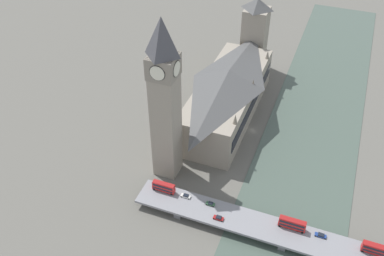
{
  "coord_description": "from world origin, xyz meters",
  "views": [
    {
      "loc": [
        -33.57,
        176.74,
        146.32
      ],
      "look_at": [
        22.41,
        32.17,
        19.6
      ],
      "focal_mm": 40.0,
      "sensor_mm": 36.0,
      "label": 1
    }
  ],
  "objects_px": {
    "parliament_hall": "(228,93)",
    "car_southbound_mid": "(218,218)",
    "clock_tower": "(165,98)",
    "car_southbound_lead": "(321,235)",
    "double_decker_bus_lead": "(292,224)",
    "double_decker_bus_mid": "(376,249)",
    "car_northbound_mid": "(210,204)",
    "road_bridge": "(285,234)",
    "car_southbound_tail": "(186,196)",
    "double_decker_bus_rear": "(164,187)",
    "victoria_tower": "(255,35)"
  },
  "relations": [
    {
      "from": "victoria_tower",
      "to": "double_decker_bus_rear",
      "type": "bearing_deg",
      "value": 86.47
    },
    {
      "from": "double_decker_bus_lead",
      "to": "car_southbound_lead",
      "type": "distance_m",
      "value": 11.84
    },
    {
      "from": "parliament_hall",
      "to": "car_southbound_mid",
      "type": "distance_m",
      "value": 78.09
    },
    {
      "from": "clock_tower",
      "to": "road_bridge",
      "type": "height_order",
      "value": "clock_tower"
    },
    {
      "from": "parliament_hall",
      "to": "victoria_tower",
      "type": "height_order",
      "value": "victoria_tower"
    },
    {
      "from": "double_decker_bus_mid",
      "to": "car_southbound_lead",
      "type": "xyz_separation_m",
      "value": [
        20.43,
        -0.43,
        -1.96
      ]
    },
    {
      "from": "double_decker_bus_mid",
      "to": "double_decker_bus_lead",
      "type": "bearing_deg",
      "value": -0.65
    },
    {
      "from": "clock_tower",
      "to": "double_decker_bus_mid",
      "type": "relative_size",
      "value": 7.63
    },
    {
      "from": "double_decker_bus_lead",
      "to": "car_southbound_mid",
      "type": "xyz_separation_m",
      "value": [
        29.15,
        6.43,
        -2.02
      ]
    },
    {
      "from": "clock_tower",
      "to": "car_southbound_mid",
      "type": "distance_m",
      "value": 54.73
    },
    {
      "from": "parliament_hall",
      "to": "car_northbound_mid",
      "type": "relative_size",
      "value": 21.77
    },
    {
      "from": "car_northbound_mid",
      "to": "victoria_tower",
      "type": "bearing_deg",
      "value": -83.3
    },
    {
      "from": "parliament_hall",
      "to": "victoria_tower",
      "type": "relative_size",
      "value": 1.64
    },
    {
      "from": "double_decker_bus_lead",
      "to": "parliament_hall",
      "type": "bearing_deg",
      "value": -54.36
    },
    {
      "from": "car_southbound_tail",
      "to": "double_decker_bus_mid",
      "type": "bearing_deg",
      "value": 179.82
    },
    {
      "from": "car_northbound_mid",
      "to": "clock_tower",
      "type": "bearing_deg",
      "value": -32.18
    },
    {
      "from": "double_decker_bus_rear",
      "to": "car_southbound_tail",
      "type": "bearing_deg",
      "value": -179.06
    },
    {
      "from": "parliament_hall",
      "to": "car_northbound_mid",
      "type": "xyz_separation_m",
      "value": [
        -14.32,
        68.91,
        -9.31
      ]
    },
    {
      "from": "double_decker_bus_mid",
      "to": "car_northbound_mid",
      "type": "bearing_deg",
      "value": 0.05
    },
    {
      "from": "car_northbound_mid",
      "to": "car_southbound_mid",
      "type": "relative_size",
      "value": 0.89
    },
    {
      "from": "clock_tower",
      "to": "road_bridge",
      "type": "relative_size",
      "value": 0.61
    },
    {
      "from": "clock_tower",
      "to": "car_southbound_lead",
      "type": "height_order",
      "value": "clock_tower"
    },
    {
      "from": "double_decker_bus_lead",
      "to": "double_decker_bus_mid",
      "type": "distance_m",
      "value": 32.09
    },
    {
      "from": "road_bridge",
      "to": "car_southbound_tail",
      "type": "distance_m",
      "value": 44.73
    },
    {
      "from": "victoria_tower",
      "to": "car_northbound_mid",
      "type": "distance_m",
      "value": 124.55
    },
    {
      "from": "road_bridge",
      "to": "car_southbound_tail",
      "type": "relative_size",
      "value": 29.31
    },
    {
      "from": "double_decker_bus_lead",
      "to": "car_southbound_lead",
      "type": "height_order",
      "value": "double_decker_bus_lead"
    },
    {
      "from": "car_southbound_mid",
      "to": "car_southbound_lead",
      "type": "bearing_deg",
      "value": -170.95
    },
    {
      "from": "road_bridge",
      "to": "car_southbound_mid",
      "type": "xyz_separation_m",
      "value": [
        27.43,
        3.1,
        1.65
      ]
    },
    {
      "from": "victoria_tower",
      "to": "car_northbound_mid",
      "type": "bearing_deg",
      "value": 96.7
    },
    {
      "from": "parliament_hall",
      "to": "road_bridge",
      "type": "bearing_deg",
      "value": 123.42
    },
    {
      "from": "parliament_hall",
      "to": "car_southbound_tail",
      "type": "relative_size",
      "value": 19.19
    },
    {
      "from": "clock_tower",
      "to": "car_southbound_lead",
      "type": "distance_m",
      "value": 84.3
    },
    {
      "from": "parliament_hall",
      "to": "car_southbound_lead",
      "type": "bearing_deg",
      "value": 131.6
    },
    {
      "from": "double_decker_bus_rear",
      "to": "double_decker_bus_mid",
      "type": "bearing_deg",
      "value": 179.95
    },
    {
      "from": "clock_tower",
      "to": "victoria_tower",
      "type": "relative_size",
      "value": 1.53
    },
    {
      "from": "double_decker_bus_rear",
      "to": "clock_tower",
      "type": "bearing_deg",
      "value": -72.06
    },
    {
      "from": "parliament_hall",
      "to": "clock_tower",
      "type": "bearing_deg",
      "value": 75.71
    },
    {
      "from": "double_decker_bus_rear",
      "to": "car_northbound_mid",
      "type": "relative_size",
      "value": 2.67
    },
    {
      "from": "double_decker_bus_mid",
      "to": "parliament_hall",
      "type": "bearing_deg",
      "value": -40.3
    },
    {
      "from": "double_decker_bus_lead",
      "to": "car_northbound_mid",
      "type": "xyz_separation_m",
      "value": [
        34.78,
        0.42,
        -2.05
      ]
    },
    {
      "from": "parliament_hall",
      "to": "double_decker_bus_rear",
      "type": "bearing_deg",
      "value": 83.7
    },
    {
      "from": "double_decker_bus_lead",
      "to": "car_northbound_mid",
      "type": "distance_m",
      "value": 34.84
    },
    {
      "from": "clock_tower",
      "to": "car_southbound_tail",
      "type": "bearing_deg",
      "value": 133.17
    },
    {
      "from": "parliament_hall",
      "to": "car_northbound_mid",
      "type": "distance_m",
      "value": 71.0
    },
    {
      "from": "double_decker_bus_lead",
      "to": "car_southbound_mid",
      "type": "distance_m",
      "value": 29.92
    },
    {
      "from": "car_southbound_mid",
      "to": "double_decker_bus_rear",
      "type": "bearing_deg",
      "value": -12.56
    },
    {
      "from": "victoria_tower",
      "to": "car_southbound_lead",
      "type": "bearing_deg",
      "value": 116.52
    },
    {
      "from": "clock_tower",
      "to": "car_southbound_mid",
      "type": "xyz_separation_m",
      "value": [
        -33.1,
        23.3,
        -36.84
      ]
    },
    {
      "from": "double_decker_bus_lead",
      "to": "car_southbound_lead",
      "type": "xyz_separation_m",
      "value": [
        -11.65,
        -0.07,
        -2.08
      ]
    }
  ]
}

